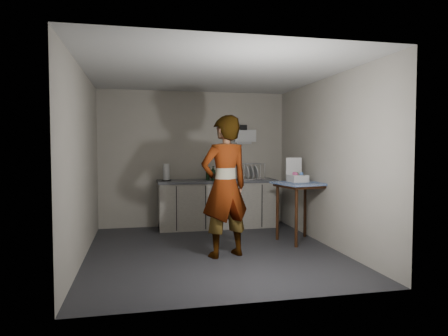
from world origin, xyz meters
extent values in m
plane|color=#2A292F|center=(0.00, 0.00, 0.00)|extent=(4.00, 4.00, 0.00)
cube|color=#AFA998|center=(0.00, 1.99, 1.30)|extent=(3.60, 0.02, 2.60)
cube|color=#AFA998|center=(1.79, 0.00, 1.30)|extent=(0.02, 4.00, 2.60)
cube|color=#AFA998|center=(-1.79, 0.00, 1.30)|extent=(0.02, 4.00, 2.60)
cube|color=silver|center=(0.00, 0.00, 2.60)|extent=(3.60, 4.00, 0.01)
cube|color=black|center=(0.40, 1.70, 0.04)|extent=(2.20, 0.52, 0.08)
cube|color=#B8B1A4|center=(0.40, 1.70, 0.43)|extent=(2.20, 0.58, 0.86)
cube|color=#464750|center=(0.40, 1.70, 0.89)|extent=(2.24, 0.62, 0.05)
cube|color=black|center=(-0.40, 1.41, 0.43)|extent=(0.02, 0.01, 0.80)
cube|color=black|center=(0.13, 1.41, 0.43)|extent=(0.02, 0.01, 0.80)
cube|color=black|center=(0.67, 1.41, 0.43)|extent=(0.01, 0.01, 0.80)
cube|color=black|center=(1.20, 1.41, 0.43)|extent=(0.02, 0.01, 0.80)
cube|color=silver|center=(1.00, 1.92, 1.75)|extent=(0.42, 0.16, 0.24)
cube|color=silver|center=(1.00, 1.97, 1.61)|extent=(0.30, 0.06, 0.04)
cube|color=black|center=(0.95, 1.83, 1.91)|extent=(0.14, 0.02, 0.10)
cylinder|color=#3D1B0D|center=(1.29, -0.04, 0.44)|extent=(0.05, 0.05, 0.89)
cylinder|color=#3D1B0D|center=(1.82, 0.07, 0.44)|extent=(0.05, 0.05, 0.89)
cylinder|color=#3D1B0D|center=(1.18, 0.50, 0.44)|extent=(0.05, 0.05, 0.89)
cylinder|color=#3D1B0D|center=(1.71, 0.61, 0.44)|extent=(0.05, 0.05, 0.89)
cube|color=#3D1B0D|center=(1.50, 0.29, 0.91)|extent=(0.78, 0.78, 0.04)
cube|color=#194497|center=(1.50, 0.29, 0.95)|extent=(0.88, 0.88, 0.03)
imported|color=#B2A593|center=(0.12, -0.30, 0.98)|extent=(0.83, 0.66, 1.97)
imported|color=black|center=(0.31, 1.62, 1.04)|extent=(0.13, 0.13, 0.26)
cylinder|color=red|center=(0.41, 1.72, 0.98)|extent=(0.07, 0.07, 0.13)
cylinder|color=black|center=(0.22, 1.70, 1.03)|extent=(0.07, 0.07, 0.25)
cylinder|color=black|center=(-0.56, 1.69, 0.92)|extent=(0.18, 0.18, 0.02)
cylinder|color=silver|center=(-0.56, 1.69, 1.07)|extent=(0.12, 0.12, 0.30)
cube|color=silver|center=(1.09, 1.67, 0.92)|extent=(0.45, 0.33, 0.02)
cylinder|color=silver|center=(0.89, 1.52, 1.08)|extent=(0.01, 0.01, 0.29)
cylinder|color=silver|center=(1.29, 1.52, 1.08)|extent=(0.01, 0.01, 0.29)
cylinder|color=silver|center=(0.89, 1.81, 1.08)|extent=(0.01, 0.01, 0.29)
cylinder|color=silver|center=(1.29, 1.81, 1.08)|extent=(0.01, 0.01, 0.29)
cylinder|color=silver|center=(0.98, 1.67, 1.06)|extent=(0.06, 0.25, 0.24)
cylinder|color=silver|center=(1.07, 1.67, 1.06)|extent=(0.06, 0.25, 0.24)
cylinder|color=silver|center=(1.16, 1.67, 1.06)|extent=(0.06, 0.25, 0.24)
cube|color=silver|center=(1.47, 0.36, 0.97)|extent=(0.30, 0.30, 0.01)
cube|color=silver|center=(1.48, 0.23, 1.03)|extent=(0.28, 0.03, 0.10)
cube|color=silver|center=(1.46, 0.49, 1.03)|extent=(0.28, 0.03, 0.10)
cube|color=silver|center=(1.34, 0.35, 1.03)|extent=(0.03, 0.28, 0.10)
cube|color=silver|center=(1.60, 0.37, 1.03)|extent=(0.03, 0.28, 0.10)
cube|color=silver|center=(1.46, 0.50, 1.22)|extent=(0.28, 0.03, 0.28)
cylinder|color=white|center=(1.47, 0.36, 1.03)|extent=(0.19, 0.19, 0.10)
sphere|color=pink|center=(1.43, 0.32, 1.10)|extent=(0.06, 0.06, 0.06)
sphere|color=#5689EB|center=(1.52, 0.33, 1.10)|extent=(0.06, 0.06, 0.06)
sphere|color=#4FC055|center=(1.47, 0.41, 1.10)|extent=(0.06, 0.06, 0.06)
sphere|color=pink|center=(1.43, 0.40, 1.10)|extent=(0.06, 0.06, 0.06)
camera|label=1|loc=(-1.06, -5.70, 1.53)|focal=32.00mm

